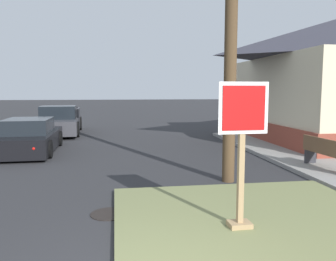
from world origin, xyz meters
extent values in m
cube|color=olive|center=(2.07, 1.33, 0.04)|extent=(4.80, 5.93, 0.08)
cube|color=gray|center=(5.67, 5.41, 0.06)|extent=(2.20, 16.32, 0.12)
cube|color=#A3845B|center=(1.67, 1.77, 1.21)|extent=(0.09, 0.09, 2.25)
cube|color=#A3845B|center=(1.67, 1.77, 0.12)|extent=(0.37, 0.29, 0.08)
cube|color=white|center=(1.67, 1.72, 2.00)|extent=(0.80, 0.03, 0.80)
cube|color=red|center=(1.67, 1.71, 2.00)|extent=(0.69, 0.03, 0.69)
cylinder|color=black|center=(-0.42, 2.89, 0.01)|extent=(0.70, 0.70, 0.02)
cube|color=black|center=(-3.37, 9.90, 0.41)|extent=(1.87, 4.34, 0.64)
cube|color=black|center=(-3.37, 9.69, 0.97)|extent=(1.57, 2.01, 0.56)
cylinder|color=black|center=(-4.24, 11.22, 0.31)|extent=(0.23, 0.62, 0.62)
cylinder|color=black|center=(-2.57, 11.25, 0.31)|extent=(0.23, 0.62, 0.62)
cylinder|color=black|center=(-2.51, 8.58, 0.31)|extent=(0.23, 0.62, 0.62)
sphere|color=white|center=(-3.95, 11.99, 0.47)|extent=(0.14, 0.14, 0.14)
sphere|color=white|center=(-2.89, 12.01, 0.47)|extent=(0.14, 0.14, 0.14)
sphere|color=red|center=(-2.79, 7.80, 0.47)|extent=(0.12, 0.12, 0.12)
cube|color=#38383D|center=(-3.12, 15.41, 0.50)|extent=(2.21, 5.42, 0.68)
cube|color=black|center=(-3.08, 14.67, 1.14)|extent=(1.76, 1.47, 0.68)
cube|color=#38383D|center=(-2.26, 16.39, 1.06)|extent=(0.22, 2.24, 0.44)
cube|color=#38383D|center=(-4.08, 16.29, 1.06)|extent=(0.22, 2.24, 0.44)
cube|color=#38383D|center=(-3.27, 18.02, 1.06)|extent=(1.73, 0.19, 0.44)
cylinder|color=black|center=(-2.14, 13.87, 0.38)|extent=(0.30, 0.77, 0.76)
cylinder|color=black|center=(-3.94, 13.77, 0.38)|extent=(0.30, 0.77, 0.76)
cylinder|color=black|center=(-2.31, 17.06, 0.38)|extent=(0.30, 0.77, 0.76)
cylinder|color=black|center=(-4.11, 16.96, 0.38)|extent=(0.30, 0.77, 0.76)
cube|color=brown|center=(5.46, 5.26, 0.56)|extent=(0.49, 1.76, 0.06)
cube|color=brown|center=(5.28, 5.25, 0.78)|extent=(0.14, 1.74, 0.38)
cube|color=#2D2D33|center=(5.41, 6.05, 0.33)|extent=(0.36, 0.08, 0.41)
camera|label=1|loc=(-0.30, -3.44, 2.28)|focal=37.60mm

